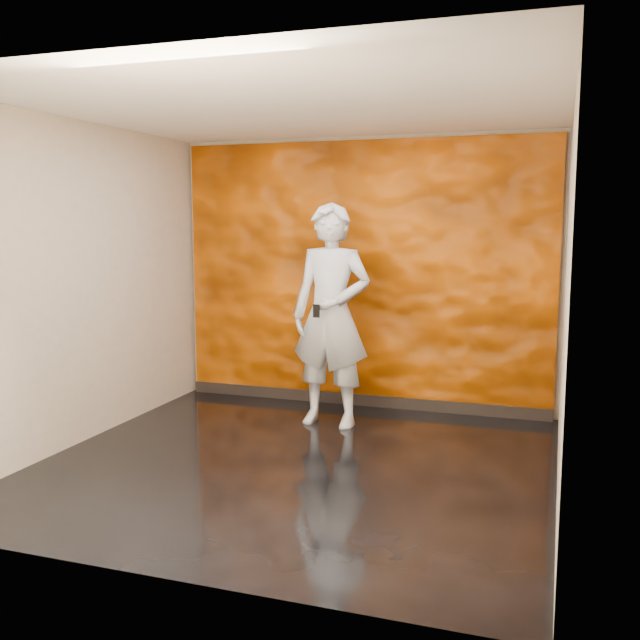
# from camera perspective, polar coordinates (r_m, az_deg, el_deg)

# --- Properties ---
(room) EXTENTS (4.02, 4.02, 2.81)m
(room) POSITION_cam_1_polar(r_m,az_deg,el_deg) (5.58, -1.94, 2.37)
(room) COLOR black
(room) RESTS_ON ground
(feature_wall) EXTENTS (3.90, 0.06, 2.75)m
(feature_wall) POSITION_cam_1_polar(r_m,az_deg,el_deg) (7.44, 3.41, 3.60)
(feature_wall) COLOR #EA6000
(feature_wall) RESTS_ON ground
(baseboard) EXTENTS (3.90, 0.04, 0.12)m
(baseboard) POSITION_cam_1_polar(r_m,az_deg,el_deg) (7.61, 3.24, -6.38)
(baseboard) COLOR black
(baseboard) RESTS_ON ground
(man) EXTENTS (0.80, 0.55, 2.11)m
(man) POSITION_cam_1_polar(r_m,az_deg,el_deg) (6.73, 0.90, 0.37)
(man) COLOR #9598A3
(man) RESTS_ON ground
(phone) EXTENTS (0.07, 0.02, 0.12)m
(phone) POSITION_cam_1_polar(r_m,az_deg,el_deg) (6.45, -0.30, 0.73)
(phone) COLOR black
(phone) RESTS_ON man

